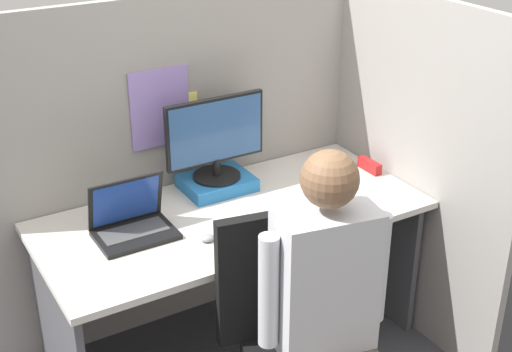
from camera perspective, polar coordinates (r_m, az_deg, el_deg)
The scene contains 11 objects.
cubicle_panel_back at distance 3.34m, azimuth -5.27°, elevation 1.00°, with size 2.15×0.05×1.59m.
cubicle_panel_right at distance 3.41m, azimuth 11.34°, elevation 1.11°, with size 0.04×1.41×1.59m.
desk at distance 3.13m, azimuth -1.84°, elevation -5.60°, with size 1.65×0.76×0.73m.
paper_box at distance 3.24m, azimuth -3.14°, elevation -0.55°, with size 0.31×0.25×0.06m.
monitor at distance 3.15m, azimuth -3.26°, elevation 3.12°, with size 0.47×0.22×0.38m.
laptop at distance 2.90m, azimuth -9.85°, elevation -3.81°, with size 0.31×0.23×0.24m.
mouse at distance 2.84m, azimuth -3.92°, elevation -4.96°, with size 0.06×0.05×0.03m.
stapler at distance 3.45m, azimuth 9.07°, elevation 0.83°, with size 0.04×0.14×0.05m.
carrot_toy at distance 3.04m, azimuth 7.43°, elevation -2.77°, with size 0.04×0.15×0.04m.
office_chair at distance 2.71m, azimuth 3.63°, elevation -13.11°, with size 0.55×0.60×0.97m.
person at distance 2.47m, azimuth 6.41°, elevation -10.24°, with size 0.47×0.49×1.29m.
Camera 1 is at (-1.28, -1.97, 2.19)m, focal length 50.00 mm.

